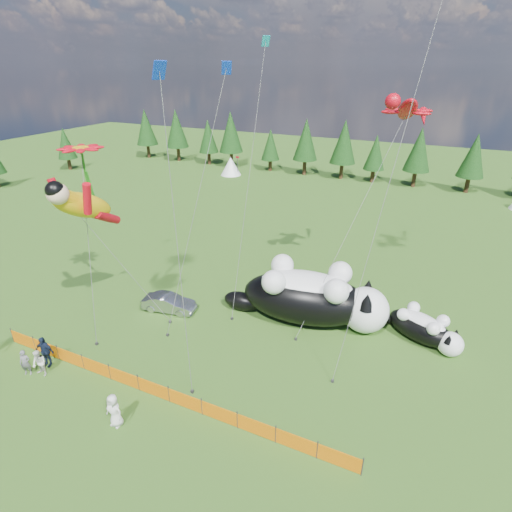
{
  "coord_description": "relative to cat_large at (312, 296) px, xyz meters",
  "views": [
    {
      "loc": [
        11.58,
        -15.24,
        16.13
      ],
      "look_at": [
        2.8,
        4.0,
        5.83
      ],
      "focal_mm": 28.0,
      "sensor_mm": 36.0,
      "label": 1
    }
  ],
  "objects": [
    {
      "name": "safety_fence",
      "position": [
        -5.53,
        -10.18,
        -1.46
      ],
      "size": [
        22.06,
        0.06,
        1.1
      ],
      "color": "#262626",
      "rests_on": "ground"
    },
    {
      "name": "diamond_kite_a",
      "position": [
        -5.69,
        -1.14,
        13.06
      ],
      "size": [
        2.98,
        5.13,
        16.86
      ],
      "color": "#0C37C0",
      "rests_on": "ground"
    },
    {
      "name": "flower_kite",
      "position": [
        -13.25,
        -5.0,
        9.43
      ],
      "size": [
        3.32,
        4.8,
        11.97
      ],
      "color": "#BA0916",
      "rests_on": "ground"
    },
    {
      "name": "diamond_kite_c",
      "position": [
        -4.78,
        -8.0,
        13.14
      ],
      "size": [
        1.35,
        1.8,
        16.6
      ],
      "color": "#0C37C0",
      "rests_on": "ground"
    },
    {
      "name": "tree_line",
      "position": [
        -5.53,
        37.82,
        2.04
      ],
      "size": [
        90.0,
        4.0,
        8.0
      ],
      "primitive_type": null,
      "color": "black",
      "rests_on": "ground"
    },
    {
      "name": "superhero_kite",
      "position": [
        -12.22,
        -6.52,
        6.7
      ],
      "size": [
        5.85,
        4.89,
        11.23
      ],
      "color": "#E0B00B",
      "rests_on": "ground"
    },
    {
      "name": "festival_tents",
      "position": [
        5.47,
        32.82,
        -0.56
      ],
      "size": [
        50.0,
        3.2,
        2.8
      ],
      "primitive_type": null,
      "color": "white",
      "rests_on": "ground"
    },
    {
      "name": "car",
      "position": [
        -9.63,
        -3.05,
        -1.34
      ],
      "size": [
        3.99,
        2.02,
        1.25
      ],
      "primitive_type": "imported",
      "rotation": [
        0.0,
        0.0,
        1.76
      ],
      "color": "#A6A5AA",
      "rests_on": "ground"
    },
    {
      "name": "spectator_c",
      "position": [
        -12.78,
        -10.78,
        -0.97
      ],
      "size": [
        1.25,
        0.8,
        1.98
      ],
      "primitive_type": "imported",
      "rotation": [
        0.0,
        0.0,
        0.19
      ],
      "color": "#121B32",
      "rests_on": "ground"
    },
    {
      "name": "gecko_kite",
      "position": [
        3.67,
        5.92,
        11.44
      ],
      "size": [
        6.0,
        11.78,
        16.18
      ],
      "color": "#BA0916",
      "rests_on": "ground"
    },
    {
      "name": "spectator_e",
      "position": [
        -6.05,
        -12.46,
        -1.03
      ],
      "size": [
        0.94,
        0.63,
        1.87
      ],
      "primitive_type": "imported",
      "rotation": [
        0.0,
        0.0,
        -0.04
      ],
      "color": "silver",
      "rests_on": "ground"
    },
    {
      "name": "spectator_b",
      "position": [
        -12.36,
        -11.53,
        -1.13
      ],
      "size": [
        0.83,
        0.52,
        1.67
      ],
      "primitive_type": "imported",
      "rotation": [
        0.0,
        0.0,
        -0.05
      ],
      "color": "silver",
      "rests_on": "ground"
    },
    {
      "name": "spectator_a",
      "position": [
        -13.16,
        -11.8,
        -1.15
      ],
      "size": [
        0.7,
        0.62,
        1.62
      ],
      "primitive_type": "imported",
      "rotation": [
        0.0,
        0.0,
        0.48
      ],
      "color": "slate",
      "rests_on": "ground"
    },
    {
      "name": "cat_small",
      "position": [
        7.15,
        0.82,
        -0.99
      ],
      "size": [
        5.37,
        3.61,
        2.06
      ],
      "rotation": [
        0.0,
        0.0,
        -0.43
      ],
      "color": "black",
      "rests_on": "ground"
    },
    {
      "name": "ground",
      "position": [
        -5.53,
        -7.18,
        -1.96
      ],
      "size": [
        160.0,
        160.0,
        0.0
      ],
      "primitive_type": "plane",
      "color": "#103509",
      "rests_on": "ground"
    },
    {
      "name": "diamond_kite_d",
      "position": [
        -5.84,
        4.84,
        14.32
      ],
      "size": [
        1.36,
        7.98,
        18.83
      ],
      "color": "#0E97A8",
      "rests_on": "ground"
    },
    {
      "name": "cat_large",
      "position": [
        0.0,
        0.0,
        0.0
      ],
      "size": [
        11.43,
        5.17,
        4.13
      ],
      "rotation": [
        0.0,
        0.0,
        0.14
      ],
      "color": "black",
      "rests_on": "ground"
    }
  ]
}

